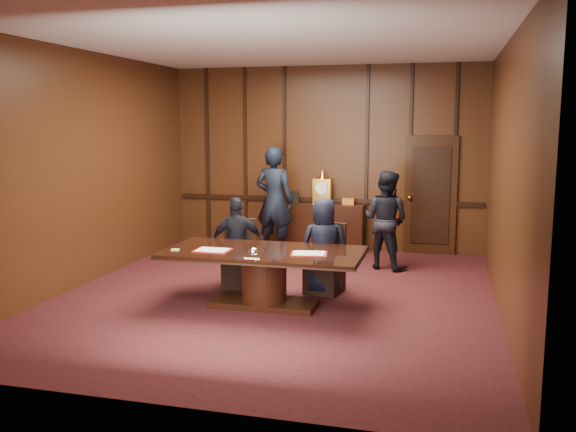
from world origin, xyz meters
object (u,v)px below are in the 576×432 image
object	(u,v)px
sideboard	(322,225)
signatory_right	(324,246)
signatory_left	(237,243)
witness_left	(274,201)
conference_table	(264,269)
witness_right	(386,220)

from	to	relation	value
sideboard	signatory_right	distance (m)	3.03
sideboard	signatory_left	world-z (taller)	sideboard
signatory_left	signatory_right	size ratio (longest dim) A/B	0.97
signatory_right	witness_left	xyz separation A→B (m)	(-1.41, 2.38, 0.31)
sideboard	witness_left	xyz separation A→B (m)	(-0.78, -0.58, 0.52)
signatory_right	witness_left	world-z (taller)	witness_left
sideboard	signatory_left	xyz separation A→B (m)	(-0.68, -2.96, 0.19)
sideboard	conference_table	world-z (taller)	sideboard
signatory_right	conference_table	bearing A→B (deg)	36.18
signatory_right	witness_right	world-z (taller)	witness_right
conference_table	signatory_right	xyz separation A→B (m)	(0.65, 0.80, 0.18)
sideboard	signatory_right	world-z (taller)	sideboard
signatory_left	witness_right	size ratio (longest dim) A/B	0.82
sideboard	conference_table	bearing A→B (deg)	-90.42
sideboard	signatory_right	size ratio (longest dim) A/B	1.15
signatory_left	witness_left	world-z (taller)	witness_left
conference_table	signatory_left	world-z (taller)	signatory_left
signatory_right	witness_left	bearing A→B (deg)	-74.13
signatory_left	witness_left	size ratio (longest dim) A/B	0.67
signatory_left	witness_right	bearing A→B (deg)	-157.76
sideboard	witness_right	bearing A→B (deg)	-42.07
signatory_left	witness_right	world-z (taller)	witness_right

